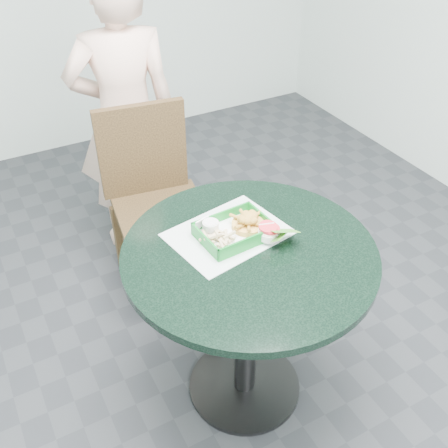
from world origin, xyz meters
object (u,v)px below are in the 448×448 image
food_basket (234,237)px  sauce_ramekin (211,229)px  dining_chair (154,190)px  diner_person (125,118)px  cafe_table (248,290)px  crab_sandwich (249,225)px

food_basket → sauce_ramekin: size_ratio=4.28×
dining_chair → diner_person: size_ratio=0.62×
cafe_table → food_basket: food_basket is taller
food_basket → crab_sandwich: crab_sandwich is taller
dining_chair → crab_sandwich: bearing=-76.3°
food_basket → crab_sandwich: bearing=0.5°
cafe_table → dining_chair: bearing=91.8°
food_basket → sauce_ramekin: sauce_ramekin is taller
crab_sandwich → sauce_ramekin: 0.14m
food_basket → diner_person: bearing=90.2°
crab_sandwich → sauce_ramekin: crab_sandwich is taller
diner_person → sauce_ramekin: bearing=96.3°
cafe_table → sauce_ramekin: 0.27m
cafe_table → dining_chair: (-0.03, 0.85, -0.05)m
dining_chair → sauce_ramekin: dining_chair is taller
cafe_table → diner_person: bearing=90.7°
cafe_table → diner_person: size_ratio=0.59×
cafe_table → crab_sandwich: crab_sandwich is taller
diner_person → sauce_ramekin: 1.07m
diner_person → food_basket: size_ratio=6.08×
cafe_table → dining_chair: dining_chair is taller
diner_person → sauce_ramekin: (-0.07, -1.07, 0.05)m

